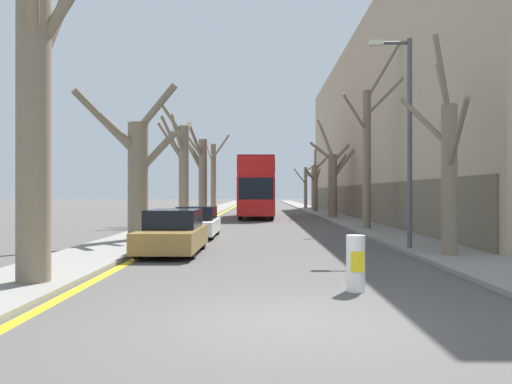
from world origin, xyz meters
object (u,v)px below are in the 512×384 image
(street_tree_left_3, at_px, (201,172))
(street_tree_right_2, at_px, (333,178))
(street_tree_right_1, at_px, (368,152))
(street_tree_right_4, at_px, (306,186))
(street_tree_left_1, at_px, (137,172))
(street_tree_right_3, at_px, (315,184))
(parked_car_0, at_px, (173,233))
(street_tree_left_0, at_px, (37,116))
(street_tree_left_2, at_px, (182,166))
(traffic_bollard, at_px, (356,263))
(lamp_post, at_px, (406,131))
(street_tree_right_0, at_px, (448,166))
(street_tree_left_4, at_px, (214,175))
(double_decker_bus, at_px, (257,185))
(parked_car_1, at_px, (197,222))

(street_tree_left_3, bearing_deg, street_tree_right_2, -11.35)
(street_tree_right_1, relative_size, street_tree_right_4, 1.67)
(street_tree_left_1, bearing_deg, street_tree_right_3, 71.47)
(street_tree_left_3, height_order, street_tree_right_2, street_tree_right_2)
(street_tree_left_1, distance_m, street_tree_right_2, 20.94)
(street_tree_left_1, xyz_separation_m, parked_car_0, (2.01, -3.43, -2.09))
(street_tree_left_0, height_order, street_tree_left_3, street_tree_left_3)
(street_tree_left_2, relative_size, street_tree_right_3, 1.10)
(street_tree_right_4, bearing_deg, street_tree_left_0, -101.25)
(street_tree_right_2, xyz_separation_m, traffic_bollard, (-3.60, -27.75, -2.50))
(lamp_post, bearing_deg, street_tree_left_0, -145.70)
(street_tree_left_2, height_order, street_tree_right_0, street_tree_left_2)
(street_tree_right_4, bearing_deg, street_tree_left_4, -133.23)
(street_tree_left_3, bearing_deg, traffic_bollard, -77.49)
(street_tree_left_2, height_order, double_decker_bus, street_tree_left_2)
(street_tree_right_1, relative_size, parked_car_0, 2.23)
(street_tree_left_2, bearing_deg, street_tree_right_1, -25.13)
(street_tree_left_0, height_order, parked_car_1, street_tree_left_0)
(street_tree_left_2, bearing_deg, street_tree_left_0, -89.36)
(street_tree_left_2, height_order, street_tree_right_1, street_tree_right_1)
(street_tree_right_1, xyz_separation_m, street_tree_right_2, (-0.04, 11.99, -0.97))
(traffic_bollard, bearing_deg, street_tree_left_4, 99.29)
(street_tree_left_1, bearing_deg, parked_car_1, 51.12)
(street_tree_left_0, distance_m, street_tree_right_2, 29.21)
(street_tree_left_1, bearing_deg, street_tree_right_1, 31.25)
(parked_car_1, distance_m, lamp_post, 9.85)
(street_tree_left_1, xyz_separation_m, double_decker_bus, (4.50, 19.32, -0.19))
(street_tree_right_3, xyz_separation_m, lamp_post, (-0.68, -33.54, 1.14))
(street_tree_right_0, xyz_separation_m, street_tree_right_3, (0.02, 35.45, 0.10))
(street_tree_right_2, bearing_deg, street_tree_right_0, -89.93)
(lamp_post, bearing_deg, parked_car_1, 145.42)
(street_tree_left_3, height_order, parked_car_0, street_tree_left_3)
(street_tree_left_4, distance_m, street_tree_right_1, 26.70)
(street_tree_right_3, bearing_deg, street_tree_left_3, -134.36)
(double_decker_bus, distance_m, traffic_bollard, 28.97)
(street_tree_right_4, distance_m, double_decker_bus, 23.32)
(street_tree_left_4, bearing_deg, street_tree_right_4, 46.77)
(street_tree_right_1, distance_m, lamp_post, 9.04)
(street_tree_left_3, bearing_deg, street_tree_right_0, -67.71)
(street_tree_left_1, height_order, street_tree_right_1, street_tree_right_1)
(parked_car_1, bearing_deg, parked_car_0, -90.00)
(street_tree_right_1, xyz_separation_m, parked_car_0, (-8.30, -9.68, -3.37))
(street_tree_left_1, xyz_separation_m, street_tree_right_3, (10.32, 30.78, 0.08))
(street_tree_right_0, height_order, traffic_bollard, street_tree_right_0)
(street_tree_left_0, xyz_separation_m, street_tree_right_2, (10.04, 27.43, -0.45))
(double_decker_bus, distance_m, parked_car_1, 17.11)
(street_tree_left_1, distance_m, street_tree_right_1, 12.12)
(street_tree_left_0, height_order, street_tree_left_2, street_tree_left_0)
(street_tree_left_2, distance_m, double_decker_bus, 9.43)
(street_tree_left_0, relative_size, street_tree_right_0, 1.18)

